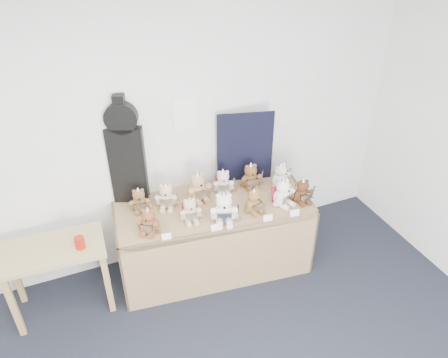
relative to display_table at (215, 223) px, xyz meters
name	(u,v)px	position (x,y,z in m)	size (l,w,h in m)	color
room_shell	(184,114)	(-0.09, 0.48, 0.91)	(6.00, 6.00, 6.00)	white
display_table	(215,223)	(0.00, 0.00, 0.00)	(1.86, 0.95, 0.74)	#98754D
side_table	(55,259)	(-1.40, 0.10, -0.02)	(0.85, 0.50, 0.69)	#9C8254
guitar_case	(126,152)	(-0.65, 0.44, 0.67)	(0.33, 0.20, 1.03)	black
navy_board	(245,147)	(0.45, 0.35, 0.52)	(0.54, 0.02, 0.71)	black
red_cup	(80,243)	(-1.18, 0.02, 0.16)	(0.08, 0.08, 0.11)	#B4160C
teddy_front_far_left	(149,222)	(-0.62, -0.07, 0.27)	(0.21, 0.22, 0.27)	brown
teddy_front_left	(190,210)	(-0.25, -0.05, 0.26)	(0.21, 0.18, 0.26)	beige
teddy_front_centre	(224,209)	(0.01, -0.18, 0.29)	(0.26, 0.25, 0.32)	white
teddy_front_right	(254,202)	(0.31, -0.15, 0.26)	(0.22, 0.19, 0.26)	brown
teddy_front_far_right	(283,193)	(0.60, -0.16, 0.28)	(0.25, 0.23, 0.29)	white
teddy_front_end	(303,192)	(0.78, -0.19, 0.26)	(0.21, 0.17, 0.26)	#522E1C
teddy_back_left	(166,196)	(-0.38, 0.21, 0.27)	(0.22, 0.21, 0.27)	beige
teddy_back_centre_left	(198,188)	(-0.08, 0.21, 0.29)	(0.26, 0.22, 0.32)	tan
teddy_back_centre_right	(223,182)	(0.17, 0.23, 0.27)	(0.22, 0.20, 0.27)	silver
teddy_back_right	(251,177)	(0.45, 0.21, 0.27)	(0.23, 0.19, 0.28)	brown
teddy_back_end	(281,176)	(0.72, 0.11, 0.27)	(0.23, 0.21, 0.27)	white
teddy_back_far_left	(139,201)	(-0.62, 0.26, 0.26)	(0.21, 0.18, 0.25)	olive
entry_card_a	(167,237)	(-0.52, -0.22, 0.19)	(0.08, 0.00, 0.06)	white
entry_card_b	(216,227)	(-0.10, -0.27, 0.19)	(0.08, 0.00, 0.06)	white
entry_card_c	(268,218)	(0.36, -0.33, 0.19)	(0.08, 0.00, 0.06)	white
entry_card_d	(295,213)	(0.61, -0.36, 0.19)	(0.09, 0.00, 0.06)	white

